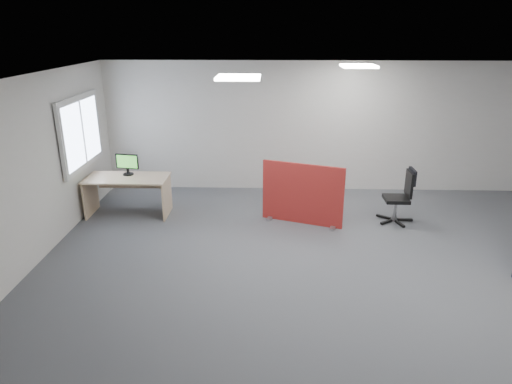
{
  "coord_description": "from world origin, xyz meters",
  "views": [
    {
      "loc": [
        -1.05,
        -5.91,
        3.32
      ],
      "look_at": [
        -1.26,
        0.49,
        1.0
      ],
      "focal_mm": 32.0,
      "sensor_mm": 36.0,
      "label": 1
    }
  ],
  "objects_px": {
    "red_divider": "(302,195)",
    "office_chair": "(403,193)",
    "monitor_second": "(127,163)",
    "second_desk": "(128,186)"
  },
  "relations": [
    {
      "from": "second_desk",
      "to": "office_chair",
      "type": "height_order",
      "value": "office_chair"
    },
    {
      "from": "red_divider",
      "to": "office_chair",
      "type": "distance_m",
      "value": 1.79
    },
    {
      "from": "red_divider",
      "to": "monitor_second",
      "type": "bearing_deg",
      "value": -168.52
    },
    {
      "from": "monitor_second",
      "to": "second_desk",
      "type": "bearing_deg",
      "value": -73.24
    },
    {
      "from": "second_desk",
      "to": "office_chair",
      "type": "bearing_deg",
      "value": -2.59
    },
    {
      "from": "red_divider",
      "to": "second_desk",
      "type": "distance_m",
      "value": 3.22
    },
    {
      "from": "red_divider",
      "to": "second_desk",
      "type": "relative_size",
      "value": 0.94
    },
    {
      "from": "red_divider",
      "to": "monitor_second",
      "type": "relative_size",
      "value": 3.23
    },
    {
      "from": "office_chair",
      "to": "red_divider",
      "type": "bearing_deg",
      "value": -175.72
    },
    {
      "from": "second_desk",
      "to": "monitor_second",
      "type": "bearing_deg",
      "value": 97.57
    }
  ]
}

